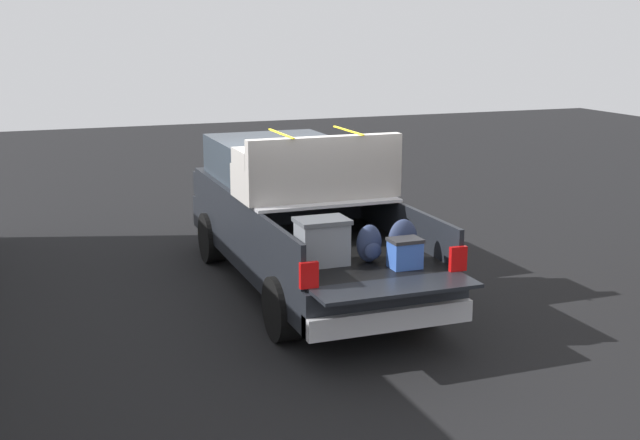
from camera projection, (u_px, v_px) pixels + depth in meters
name	position (u px, v px, depth m)	size (l,w,h in m)	color
ground_plane	(305.00, 288.00, 11.52)	(40.00, 40.00, 0.00)	black
pickup_truck	(296.00, 214.00, 11.63)	(6.05, 2.06, 2.23)	black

